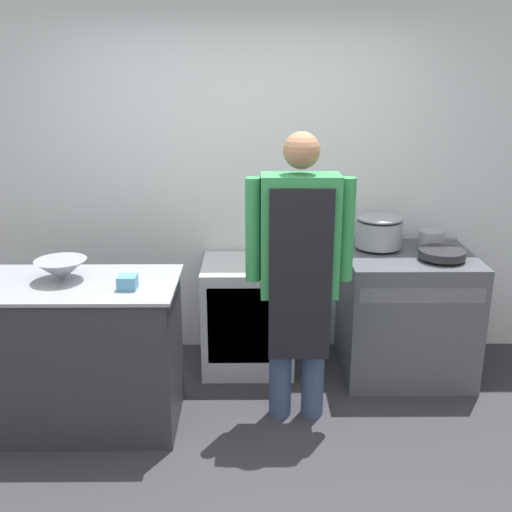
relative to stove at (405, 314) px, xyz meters
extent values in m
plane|color=#2D2D33|center=(-1.15, -1.24, -0.45)|extent=(14.00, 14.00, 0.00)
cube|color=silver|center=(-1.15, 0.45, 0.90)|extent=(8.00, 0.05, 2.70)
cube|color=#2D2D33|center=(-2.13, -0.64, 0.00)|extent=(1.16, 0.65, 0.90)
cube|color=gray|center=(-2.13, -0.64, 0.47)|extent=(1.21, 0.67, 0.02)
cube|color=#4C4F56|center=(0.00, 0.00, 0.00)|extent=(0.88, 0.75, 0.89)
cube|color=gray|center=(0.00, -0.36, 0.28)|extent=(0.81, 0.03, 0.10)
cube|color=gray|center=(0.00, 0.36, 0.45)|extent=(0.88, 0.03, 0.02)
cube|color=silver|center=(-1.12, 0.11, -0.05)|extent=(0.65, 0.60, 0.79)
cube|color=silver|center=(-1.12, -0.18, -0.01)|extent=(0.55, 0.02, 0.55)
cylinder|color=#38476B|center=(-0.92, -0.57, -0.04)|extent=(0.14, 0.14, 0.82)
cylinder|color=#38476B|center=(-0.71, -0.57, -0.04)|extent=(0.14, 0.14, 0.82)
cube|color=#338C4C|center=(-0.81, -0.57, 0.73)|extent=(0.45, 0.22, 0.72)
cube|color=black|center=(-0.81, -0.69, 0.52)|extent=(0.36, 0.02, 1.03)
cylinder|color=#338C4C|center=(-1.09, -0.57, 0.77)|extent=(0.09, 0.09, 0.61)
cylinder|color=#338C4C|center=(-0.54, -0.57, 0.77)|extent=(0.09, 0.09, 0.61)
sphere|color=#9E7051|center=(-0.81, -0.57, 1.23)|extent=(0.21, 0.21, 0.21)
cone|color=gray|center=(-2.21, -0.60, 0.54)|extent=(0.30, 0.30, 0.13)
cube|color=teal|center=(-1.80, -0.75, 0.51)|extent=(0.11, 0.11, 0.08)
cylinder|color=gray|center=(-0.20, 0.13, 0.55)|extent=(0.33, 0.33, 0.18)
ellipsoid|color=gray|center=(-0.20, 0.13, 0.67)|extent=(0.32, 0.32, 0.06)
cylinder|color=#262628|center=(0.18, -0.13, 0.49)|extent=(0.31, 0.31, 0.05)
cylinder|color=gray|center=(0.18, 0.13, 0.52)|extent=(0.18, 0.18, 0.11)
camera|label=1|loc=(-1.09, -3.93, 1.67)|focal=42.00mm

